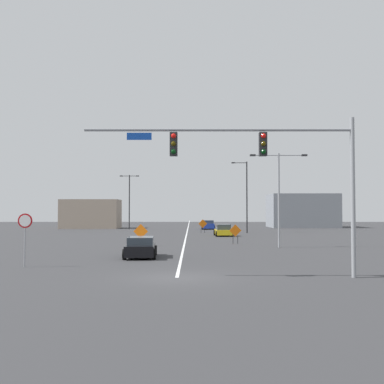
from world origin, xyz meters
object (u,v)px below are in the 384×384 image
at_px(stop_sign, 28,229).
at_px(construction_sign_median_near, 238,232).
at_px(construction_sign_median_far, 205,224).
at_px(car_blue_approaching, 211,225).
at_px(street_lamp_near_right, 132,197).
at_px(construction_sign_left_shoulder, 143,232).
at_px(street_lamp_mid_right, 248,194).
at_px(traffic_signal_assembly, 266,158).
at_px(street_lamp_near_left, 281,190).
at_px(car_yellow_far, 226,231).
at_px(car_black_mid, 143,247).

distance_m(stop_sign, construction_sign_median_near, 21.39).
height_order(construction_sign_median_far, car_blue_approaching, construction_sign_median_far).
relative_size(street_lamp_near_right, construction_sign_left_shoulder, 4.58).
relative_size(stop_sign, street_lamp_mid_right, 0.30).
bearing_deg(traffic_signal_assembly, street_lamp_near_left, 77.56).
relative_size(stop_sign, car_yellow_far, 0.72).
height_order(street_lamp_near_right, car_blue_approaching, street_lamp_near_right).
height_order(traffic_signal_assembly, construction_sign_median_far, traffic_signal_assembly).
height_order(traffic_signal_assembly, car_blue_approaching, traffic_signal_assembly).
xyz_separation_m(traffic_signal_assembly, car_blue_approaching, (-0.72, 51.84, -4.63)).
xyz_separation_m(street_lamp_mid_right, car_yellow_far, (-3.39, -7.16, -4.41)).
xyz_separation_m(traffic_signal_assembly, construction_sign_median_near, (0.64, 21.18, -4.22)).
relative_size(street_lamp_near_left, car_black_mid, 1.81).
bearing_deg(stop_sign, construction_sign_left_shoulder, 72.77).
height_order(stop_sign, street_lamp_near_left, street_lamp_near_left).
distance_m(stop_sign, construction_sign_median_far, 37.67).
height_order(construction_sign_median_near, car_black_mid, construction_sign_median_near).
bearing_deg(car_black_mid, street_lamp_near_right, 98.41).
xyz_separation_m(construction_sign_left_shoulder, car_black_mid, (1.00, -9.36, -0.50)).
xyz_separation_m(street_lamp_mid_right, construction_sign_median_far, (-5.54, -0.19, -3.93)).
xyz_separation_m(street_lamp_near_left, car_blue_approaching, (-4.42, 35.04, -3.90)).
distance_m(traffic_signal_assembly, construction_sign_median_near, 21.60).
height_order(street_lamp_near_right, construction_sign_median_far, street_lamp_near_right).
bearing_deg(construction_sign_median_far, stop_sign, -105.57).
bearing_deg(stop_sign, street_lamp_near_left, 39.59).
xyz_separation_m(traffic_signal_assembly, street_lamp_near_right, (-12.78, 52.06, -0.42)).
relative_size(stop_sign, street_lamp_near_left, 0.37).
distance_m(street_lamp_near_left, car_blue_approaching, 35.53).
bearing_deg(construction_sign_median_near, car_yellow_far, 91.42).
bearing_deg(car_blue_approaching, car_yellow_far, -86.75).
xyz_separation_m(street_lamp_near_right, construction_sign_left_shoulder, (5.36, -33.67, -3.74)).
relative_size(traffic_signal_assembly, stop_sign, 4.31).
height_order(street_lamp_near_left, construction_sign_median_far, street_lamp_near_left).
height_order(stop_sign, car_blue_approaching, stop_sign).
height_order(traffic_signal_assembly, construction_sign_median_near, traffic_signal_assembly).
height_order(street_lamp_near_right, car_yellow_far, street_lamp_near_right).
height_order(construction_sign_left_shoulder, construction_sign_median_near, construction_sign_left_shoulder).
height_order(street_lamp_near_left, construction_sign_median_near, street_lamp_near_left).
bearing_deg(street_lamp_near_right, car_black_mid, -81.59).
height_order(traffic_signal_assembly, street_lamp_near_left, street_lamp_near_left).
bearing_deg(stop_sign, car_blue_approaching, 76.86).
bearing_deg(street_lamp_near_left, street_lamp_mid_right, 89.92).
bearing_deg(car_blue_approaching, street_lamp_near_right, 178.95).
height_order(street_lamp_near_right, construction_sign_left_shoulder, street_lamp_near_right).
bearing_deg(car_black_mid, construction_sign_median_near, 59.85).
distance_m(construction_sign_median_far, car_yellow_far, 7.32).
relative_size(street_lamp_near_left, construction_sign_median_far, 4.26).
distance_m(stop_sign, street_lamp_near_left, 20.43).
height_order(street_lamp_mid_right, street_lamp_near_right, street_lamp_mid_right).
bearing_deg(car_blue_approaching, street_lamp_mid_right, -68.81).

